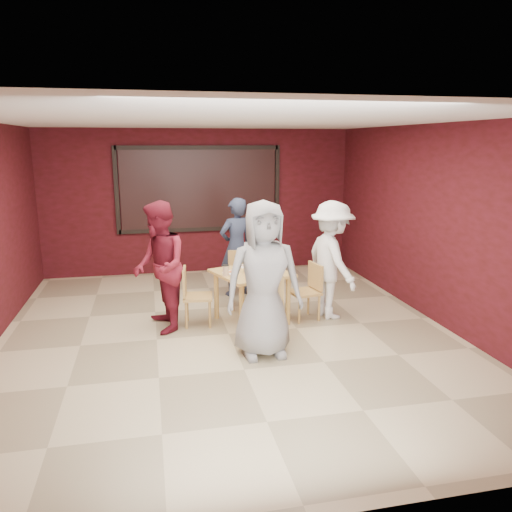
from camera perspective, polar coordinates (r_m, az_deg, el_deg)
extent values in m
plane|color=#C9B88B|center=(6.85, -3.14, -8.87)|extent=(7.00, 7.00, 0.00)
cube|color=black|center=(9.83, -6.48, 7.61)|extent=(3.00, 0.02, 1.50)
cube|color=tan|center=(7.08, -0.52, -1.97)|extent=(1.19, 1.19, 0.04)
cylinder|color=tan|center=(7.33, -4.55, -4.51)|extent=(0.07, 0.07, 0.70)
cylinder|color=tan|center=(7.68, 0.48, -3.66)|extent=(0.07, 0.07, 0.70)
cylinder|color=tan|center=(6.70, -1.65, -6.17)|extent=(0.07, 0.07, 0.70)
cylinder|color=tan|center=(7.08, 3.68, -5.13)|extent=(0.07, 0.07, 0.70)
cylinder|color=white|center=(6.80, -0.01, -2.38)|extent=(0.24, 0.24, 0.01)
cone|color=#D18949|center=(6.79, -0.01, -2.26)|extent=(0.22, 0.22, 0.02)
cylinder|color=#F2DFC0|center=(6.72, 1.24, -1.99)|extent=(0.09, 0.09, 0.14)
cylinder|color=black|center=(6.70, 1.24, -1.36)|extent=(0.09, 0.09, 0.01)
cylinder|color=white|center=(7.36, -0.99, -1.19)|extent=(0.24, 0.24, 0.01)
cone|color=#D18949|center=(7.36, -0.99, -1.08)|extent=(0.22, 0.22, 0.02)
cylinder|color=#F2DFC0|center=(7.41, -2.11, -0.60)|extent=(0.09, 0.09, 0.14)
cylinder|color=black|center=(7.39, -2.11, -0.03)|extent=(0.09, 0.09, 0.01)
cylinder|color=white|center=(7.02, -2.89, -1.89)|extent=(0.24, 0.24, 0.01)
cone|color=#D18949|center=(7.02, -2.89, -1.77)|extent=(0.22, 0.22, 0.02)
cylinder|color=#F2DFC0|center=(6.87, -3.47, -1.68)|extent=(0.09, 0.09, 0.14)
cylinder|color=black|center=(6.85, -3.48, -1.07)|extent=(0.09, 0.09, 0.01)
cylinder|color=white|center=(7.14, 1.82, -1.64)|extent=(0.24, 0.24, 0.01)
cone|color=#D18949|center=(7.14, 1.82, -1.52)|extent=(0.22, 0.22, 0.02)
cylinder|color=#F2DFC0|center=(7.27, 2.27, -0.86)|extent=(0.09, 0.09, 0.14)
cylinder|color=black|center=(7.25, 2.28, -0.28)|extent=(0.09, 0.09, 0.01)
cylinder|color=white|center=(7.05, 0.16, -1.44)|extent=(0.06, 0.06, 0.10)
cylinder|color=white|center=(7.00, -0.23, -1.63)|extent=(0.05, 0.05, 0.08)
cylinder|color=#9F240B|center=(7.00, -1.07, -1.37)|extent=(0.07, 0.07, 0.15)
cube|color=black|center=(7.07, -0.85, -1.36)|extent=(0.13, 0.07, 0.11)
cube|color=tan|center=(6.41, 0.88, -5.97)|extent=(0.50, 0.50, 0.04)
cylinder|color=tan|center=(6.69, 2.28, -7.39)|extent=(0.04, 0.04, 0.44)
cylinder|color=tan|center=(6.65, -0.89, -7.50)|extent=(0.04, 0.04, 0.44)
cylinder|color=tan|center=(6.35, 2.73, -8.53)|extent=(0.04, 0.04, 0.44)
cylinder|color=tan|center=(6.31, -0.62, -8.65)|extent=(0.04, 0.04, 0.44)
cube|color=tan|center=(6.14, 1.10, -4.29)|extent=(0.46, 0.09, 0.43)
cube|color=tan|center=(7.79, -1.52, -2.81)|extent=(0.46, 0.46, 0.04)
cylinder|color=tan|center=(7.68, -2.66, -4.82)|extent=(0.04, 0.04, 0.41)
cylinder|color=tan|center=(7.71, -0.12, -4.73)|extent=(0.04, 0.04, 0.41)
cylinder|color=tan|center=(8.00, -2.86, -4.08)|extent=(0.04, 0.04, 0.41)
cylinder|color=tan|center=(8.03, -0.41, -4.00)|extent=(0.04, 0.04, 0.41)
cube|color=tan|center=(7.91, -1.67, -0.75)|extent=(0.42, 0.07, 0.40)
cube|color=tan|center=(7.09, -6.65, -4.65)|extent=(0.45, 0.45, 0.04)
cylinder|color=tan|center=(7.00, -5.30, -6.71)|extent=(0.03, 0.03, 0.39)
cylinder|color=tan|center=(7.31, -5.30, -5.86)|extent=(0.03, 0.03, 0.39)
cylinder|color=tan|center=(7.01, -7.98, -6.75)|extent=(0.03, 0.03, 0.39)
cylinder|color=tan|center=(7.32, -7.86, -5.90)|extent=(0.03, 0.03, 0.39)
cube|color=tan|center=(7.04, -8.18, -2.89)|extent=(0.08, 0.40, 0.38)
cube|color=tan|center=(7.30, 5.54, -4.16)|extent=(0.46, 0.46, 0.04)
cylinder|color=tan|center=(7.43, 3.81, -5.54)|extent=(0.03, 0.03, 0.39)
cylinder|color=tan|center=(7.16, 4.97, -6.28)|extent=(0.03, 0.03, 0.39)
cylinder|color=tan|center=(7.57, 6.00, -5.23)|extent=(0.03, 0.03, 0.39)
cylinder|color=tan|center=(7.31, 7.22, -5.94)|extent=(0.03, 0.03, 0.39)
cube|color=tan|center=(7.32, 6.82, -2.29)|extent=(0.11, 0.40, 0.38)
imported|color=gray|center=(5.92, 0.88, -2.71)|extent=(0.94, 0.62, 1.89)
imported|color=#2B344D|center=(8.35, -2.26, 1.03)|extent=(0.69, 0.56, 1.65)
imported|color=maroon|center=(6.84, -10.97, -1.26)|extent=(0.78, 0.95, 1.79)
imported|color=white|center=(7.34, 8.65, -0.47)|extent=(0.81, 1.20, 1.72)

